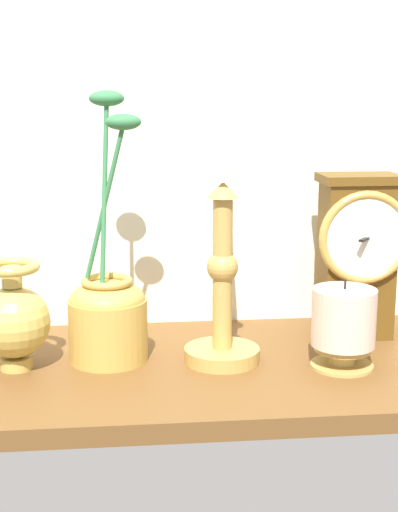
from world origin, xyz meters
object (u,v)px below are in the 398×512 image
candlestick_tall_left (223,277)px  brass_vase_jar (108,310)px  brass_vase_bulbous (14,319)px  mantel_clock (358,253)px  pillar_candle_front (343,325)px

candlestick_tall_left → brass_vase_jar: size_ratio=1.12×
candlestick_tall_left → brass_vase_bulbous: (-26.10, -0.06, -4.62)cm
mantel_clock → brass_vase_bulbous: (-46.24, -8.64, -5.52)cm
mantel_clock → brass_vase_bulbous: size_ratio=1.67×
mantel_clock → brass_vase_bulbous: mantel_clock is taller
brass_vase_jar → brass_vase_bulbous: bearing=-168.5°
mantel_clock → brass_vase_jar: bearing=-169.7°
brass_vase_bulbous → pillar_candle_front: 41.10cm
brass_vase_bulbous → brass_vase_jar: bearing=11.5°
candlestick_tall_left → brass_vase_jar: bearing=171.0°
candlestick_tall_left → pillar_candle_front: bearing=-13.0°
pillar_candle_front → mantel_clock: bearing=66.2°
mantel_clock → candlestick_tall_left: 21.91cm
brass_vase_jar → candlestick_tall_left: bearing=-9.0°
brass_vase_jar → pillar_candle_front: (29.35, -5.71, -1.16)cm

